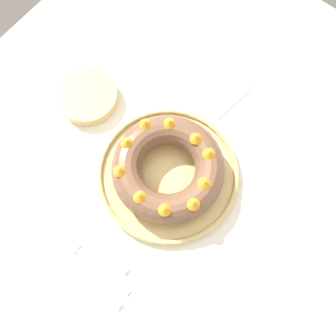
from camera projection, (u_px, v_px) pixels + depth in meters
name	position (u px, v px, depth m)	size (l,w,h in m)	color
ground_plane	(175.00, 228.00, 1.64)	(8.00, 8.00, 0.00)	#4C4742
dining_table	(179.00, 187.00, 1.02)	(1.32, 1.25, 0.74)	silver
serving_dish	(168.00, 174.00, 0.93)	(0.34, 0.34, 0.02)	tan
bundt_cake	(168.00, 168.00, 0.89)	(0.26, 0.26, 0.08)	brown
fork	(87.00, 258.00, 0.88)	(0.02, 0.20, 0.01)	white
serving_knife	(87.00, 279.00, 0.87)	(0.02, 0.22, 0.01)	white
cake_knife	(102.00, 251.00, 0.89)	(0.02, 0.18, 0.01)	white
side_bowl	(88.00, 97.00, 0.99)	(0.15, 0.15, 0.03)	tan
napkin	(223.00, 90.00, 1.01)	(0.14, 0.09, 0.00)	white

